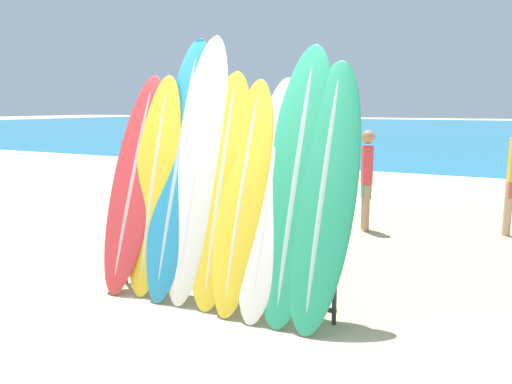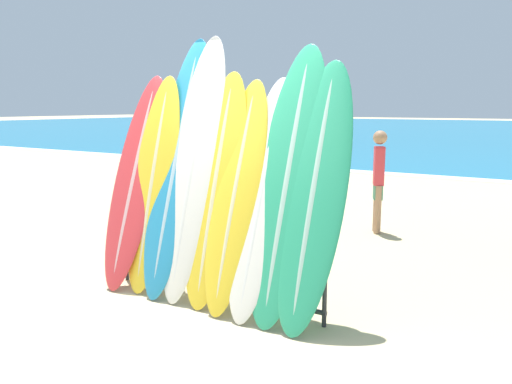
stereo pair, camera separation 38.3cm
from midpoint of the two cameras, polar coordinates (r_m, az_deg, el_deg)
ground_plane at (r=4.60m, az=-9.33°, el=-14.15°), size 160.00×160.00×0.00m
ocean_water at (r=43.20m, az=27.29°, el=6.24°), size 120.00×60.00×0.01m
surfboard_rack at (r=4.78m, az=-2.63°, el=-6.71°), size 2.34×0.04×0.92m
surfboard_slot_0 at (r=5.29m, az=-11.63°, el=1.32°), size 0.56×0.86×2.19m
surfboard_slot_1 at (r=5.11m, az=-9.55°, el=0.98°), size 0.54×0.66×2.17m
surfboard_slot_2 at (r=4.98m, az=-6.88°, el=3.02°), size 0.56×0.92×2.55m
surfboard_slot_3 at (r=4.84m, az=-4.87°, el=2.89°), size 0.54×0.85×2.56m
surfboard_slot_4 at (r=4.66m, az=-2.29°, el=0.41°), size 0.55×0.72×2.19m
surfboard_slot_5 at (r=4.53m, az=0.16°, el=-0.34°), size 0.50×0.81×2.12m
surfboard_slot_6 at (r=4.42m, az=3.16°, el=-0.55°), size 0.49×0.85×2.13m
surfboard_slot_7 at (r=4.34m, az=6.20°, el=1.17°), size 0.60×0.92×2.42m
surfboard_slot_8 at (r=4.22m, az=9.26°, el=-0.21°), size 0.57×0.88×2.27m
person_mid_beach at (r=7.56m, az=15.24°, el=1.60°), size 0.22×0.26×1.51m
person_far_left at (r=9.21m, az=7.18°, el=4.09°), size 0.29×0.24×1.75m
person_far_right at (r=8.18m, az=-1.17°, el=3.32°), size 0.29×0.23×1.71m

